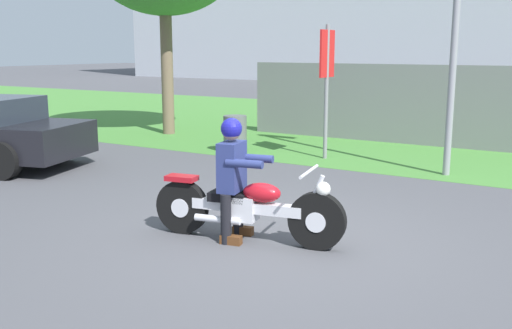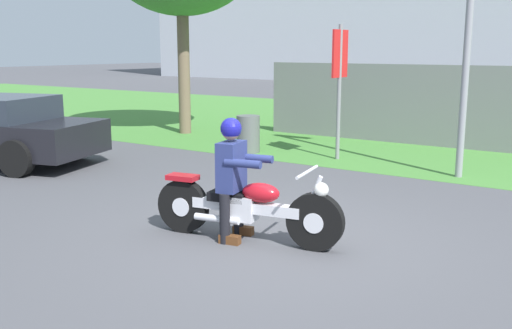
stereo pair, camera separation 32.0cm
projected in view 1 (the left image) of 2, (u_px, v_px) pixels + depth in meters
name	position (u px, v px, depth m)	size (l,w,h in m)	color
ground	(280.00, 239.00, 6.72)	(120.00, 120.00, 0.00)	#4C4C51
grass_verge	(468.00, 133.00, 15.09)	(60.00, 12.00, 0.01)	#478438
motorcycle_lead	(247.00, 208.00, 6.60)	(2.25, 0.74, 0.88)	black
rider_lead	(233.00, 170.00, 6.58)	(0.61, 0.53, 1.40)	black
trash_can	(235.00, 134.00, 12.25)	(0.49, 0.49, 0.78)	#595E5B
sign_banner	(327.00, 71.00, 11.31)	(0.08, 0.60, 2.60)	gray
fence_segment	(388.00, 104.00, 13.48)	(7.00, 0.06, 1.80)	slate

